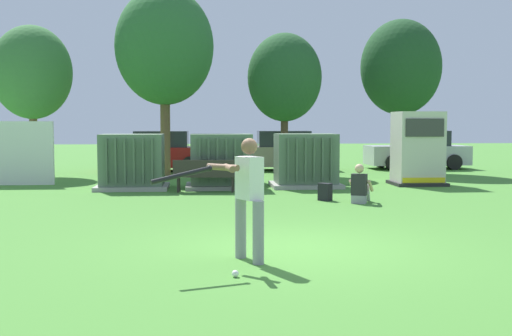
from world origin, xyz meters
TOP-DOWN VIEW (x-y plane):
  - ground_plane at (0.00, 0.00)m, footprint 96.00×96.00m
  - transformer_west at (-3.51, 9.01)m, footprint 2.10×1.70m
  - transformer_mid_west at (-0.89, 9.03)m, footprint 2.10×1.70m
  - transformer_mid_east at (1.68, 9.16)m, footprint 2.10×1.70m
  - generator_enclosure at (5.29, 9.49)m, footprint 1.60×1.40m
  - park_bench at (-1.36, 7.92)m, footprint 1.83×0.57m
  - batter at (-0.83, -0.91)m, footprint 1.53×1.00m
  - sports_ball at (-1.03, -1.81)m, footprint 0.09×0.09m
  - seated_spectator at (2.39, 5.27)m, footprint 0.67×0.79m
  - backpack at (1.63, 5.79)m, footprint 0.38×0.38m
  - tree_left at (-7.65, 14.05)m, footprint 2.88×2.88m
  - tree_center_left at (-2.81, 13.74)m, footprint 3.60×3.60m
  - tree_center_right at (1.62, 13.66)m, footprint 2.76×2.76m
  - tree_right at (6.31, 14.47)m, footprint 3.13×3.13m
  - parked_car_leftmost at (-3.20, 15.80)m, footprint 4.23×1.98m
  - parked_car_left_of_center at (1.77, 15.94)m, footprint 4.24×1.99m
  - parked_car_right_of_center at (7.68, 16.27)m, footprint 4.22×1.96m

SIDE VIEW (x-z plane):
  - ground_plane at x=0.00m, z-range 0.00..0.00m
  - sports_ball at x=-1.03m, z-range 0.00..0.09m
  - backpack at x=1.63m, z-range -0.01..0.43m
  - seated_spectator at x=2.39m, z-range -0.11..0.86m
  - park_bench at x=-1.36m, z-range 0.08..0.99m
  - parked_car_leftmost at x=-3.20m, z-range -0.06..1.56m
  - parked_car_left_of_center at x=1.77m, z-range -0.06..1.56m
  - parked_car_right_of_center at x=7.68m, z-range -0.06..1.56m
  - transformer_west at x=-3.51m, z-range -0.02..1.60m
  - transformer_mid_west at x=-0.89m, z-range -0.02..1.60m
  - transformer_mid_east at x=1.68m, z-range -0.02..1.60m
  - batter at x=-0.83m, z-range 0.11..1.85m
  - generator_enclosure at x=5.29m, z-range -0.01..2.29m
  - tree_center_right at x=1.62m, z-range 0.98..6.26m
  - tree_left at x=-7.65m, z-range 1.02..6.53m
  - tree_right at x=6.31m, z-range 1.11..7.09m
  - tree_center_left at x=-2.81m, z-range 1.28..8.17m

